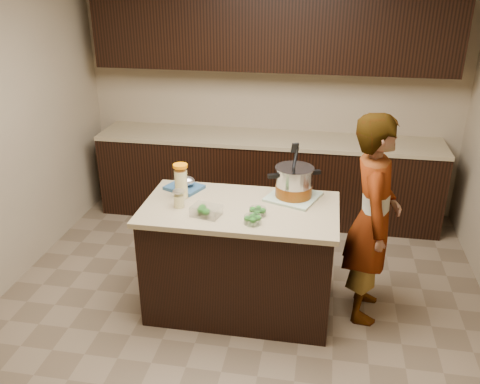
% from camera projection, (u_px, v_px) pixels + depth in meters
% --- Properties ---
extents(ground_plane, '(4.00, 4.00, 0.00)m').
position_uv_depth(ground_plane, '(240.00, 306.00, 4.15)').
color(ground_plane, brown).
rests_on(ground_plane, ground).
extents(room_shell, '(4.04, 4.04, 2.72)m').
position_uv_depth(room_shell, '(240.00, 99.00, 3.45)').
color(room_shell, tan).
rests_on(room_shell, ground).
extents(back_cabinets, '(3.60, 0.63, 2.33)m').
position_uv_depth(back_cabinets, '(269.00, 132.00, 5.33)').
color(back_cabinets, black).
rests_on(back_cabinets, ground).
extents(island, '(1.46, 0.81, 0.90)m').
position_uv_depth(island, '(240.00, 258.00, 3.96)').
color(island, black).
rests_on(island, ground).
extents(dish_towel, '(0.46, 0.46, 0.02)m').
position_uv_depth(dish_towel, '(293.00, 197.00, 3.92)').
color(dish_towel, '#5B875D').
rests_on(dish_towel, island).
extents(stock_pot, '(0.40, 0.39, 0.42)m').
position_uv_depth(stock_pot, '(294.00, 184.00, 3.87)').
color(stock_pot, '#B7B7BC').
rests_on(stock_pot, dish_towel).
extents(lemonade_pitcher, '(0.15, 0.15, 0.27)m').
position_uv_depth(lemonade_pitcher, '(181.00, 182.00, 3.88)').
color(lemonade_pitcher, '#DFD088').
rests_on(lemonade_pitcher, island).
extents(mason_jar, '(0.09, 0.09, 0.14)m').
position_uv_depth(mason_jar, '(179.00, 199.00, 3.75)').
color(mason_jar, '#DFD088').
rests_on(mason_jar, island).
extents(broccoli_tub_left, '(0.15, 0.15, 0.06)m').
position_uv_depth(broccoli_tub_left, '(258.00, 212.00, 3.64)').
color(broccoli_tub_left, silver).
rests_on(broccoli_tub_left, island).
extents(broccoli_tub_right, '(0.14, 0.14, 0.06)m').
position_uv_depth(broccoli_tub_right, '(253.00, 220.00, 3.52)').
color(broccoli_tub_right, silver).
rests_on(broccoli_tub_right, island).
extents(broccoli_tub_rect, '(0.23, 0.19, 0.07)m').
position_uv_depth(broccoli_tub_rect, '(206.00, 211.00, 3.64)').
color(broccoli_tub_rect, silver).
rests_on(broccoli_tub_rect, island).
extents(blue_tray, '(0.33, 0.31, 0.10)m').
position_uv_depth(blue_tray, '(185.00, 185.00, 4.06)').
color(blue_tray, navy).
rests_on(blue_tray, island).
extents(person, '(0.41, 0.61, 1.63)m').
position_uv_depth(person, '(373.00, 220.00, 3.77)').
color(person, gray).
rests_on(person, ground).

